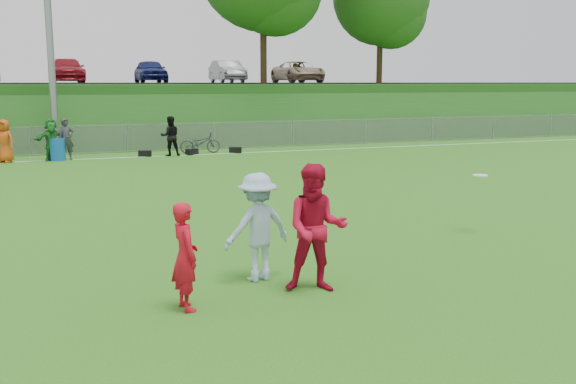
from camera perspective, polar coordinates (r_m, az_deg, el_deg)
name	(u,v)px	position (r m, az deg, el deg)	size (l,w,h in m)	color
ground	(278,277)	(10.53, -0.88, -7.54)	(120.00, 120.00, 0.00)	#286815
sideline_far	(133,157)	(27.85, -13.57, 3.03)	(60.00, 0.10, 0.01)	white
fence	(127,138)	(29.76, -14.11, 4.67)	(58.00, 0.06, 1.30)	gray
berm	(104,109)	(40.64, -16.01, 7.07)	(120.00, 18.00, 3.00)	#215919
parking_lot	(100,83)	(42.60, -16.34, 9.25)	(120.00, 12.00, 0.10)	black
tree_green_far	(384,1)	(40.72, 8.52, 16.46)	(5.88, 5.88, 8.19)	black
car_row	(81,71)	(41.53, -17.91, 10.23)	(32.04, 5.18, 1.44)	white
spectator_row	(59,139)	(27.56, -19.67, 4.43)	(8.63, 1.06, 1.69)	#AC0B14
gear_bags	(159,153)	(28.09, -11.38, 3.42)	(8.22, 0.53, 0.26)	black
player_red_left	(185,256)	(8.99, -9.14, -5.67)	(0.55, 0.36, 1.52)	red
player_red_center	(316,228)	(9.61, 2.53, -3.24)	(0.94, 0.73, 1.94)	#BB0D2C
player_blue	(258,227)	(10.17, -2.72, -3.13)	(1.12, 0.64, 1.73)	#A1C1E0
frisbee	(480,176)	(13.91, 16.73, 1.41)	(0.31, 0.31, 0.03)	silver
recycling_bin	(58,149)	(27.52, -19.80, 3.58)	(0.60, 0.60, 0.90)	#1059B6
bicycle	(200,143)	(28.87, -7.82, 4.37)	(0.62, 1.79, 0.94)	#323235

